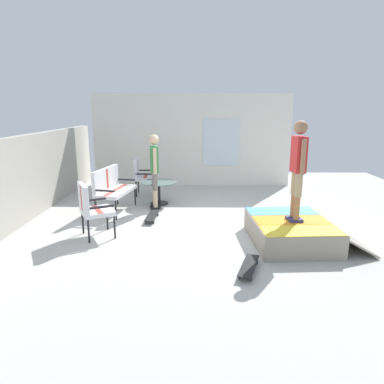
{
  "coord_description": "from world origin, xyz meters",
  "views": [
    {
      "loc": [
        -6.9,
        0.33,
        2.36
      ],
      "look_at": [
        -0.06,
        0.43,
        0.7
      ],
      "focal_mm": 32.47,
      "sensor_mm": 36.0,
      "label": 1
    }
  ],
  "objects_px": {
    "patio_table": "(159,188)",
    "person_skater": "(298,163)",
    "skateboard_by_bench": "(152,216)",
    "patio_bench": "(111,186)",
    "skateboard_spare": "(249,266)",
    "skate_ramp": "(291,231)",
    "person_watching": "(154,166)",
    "patio_chair_near_house": "(141,173)",
    "patio_chair_by_wall": "(91,205)"
  },
  "relations": [
    {
      "from": "patio_table",
      "to": "person_skater",
      "type": "relative_size",
      "value": 0.52
    },
    {
      "from": "person_skater",
      "to": "skateboard_by_bench",
      "type": "xyz_separation_m",
      "value": [
        1.3,
        2.69,
        -1.36
      ]
    },
    {
      "from": "person_skater",
      "to": "patio_bench",
      "type": "bearing_deg",
      "value": 62.54
    },
    {
      "from": "patio_table",
      "to": "skateboard_spare",
      "type": "bearing_deg",
      "value": -155.07
    },
    {
      "from": "patio_bench",
      "to": "skateboard_spare",
      "type": "height_order",
      "value": "patio_bench"
    },
    {
      "from": "skate_ramp",
      "to": "patio_table",
      "type": "height_order",
      "value": "patio_table"
    },
    {
      "from": "skate_ramp",
      "to": "person_skater",
      "type": "bearing_deg",
      "value": -157.34
    },
    {
      "from": "patio_bench",
      "to": "person_watching",
      "type": "relative_size",
      "value": 0.75
    },
    {
      "from": "skate_ramp",
      "to": "patio_chair_near_house",
      "type": "relative_size",
      "value": 1.94
    },
    {
      "from": "patio_chair_by_wall",
      "to": "person_watching",
      "type": "height_order",
      "value": "person_watching"
    },
    {
      "from": "skateboard_spare",
      "to": "patio_chair_by_wall",
      "type": "bearing_deg",
      "value": 63.21
    },
    {
      "from": "patio_table",
      "to": "skateboard_spare",
      "type": "distance_m",
      "value": 4.09
    },
    {
      "from": "patio_table",
      "to": "person_skater",
      "type": "distance_m",
      "value": 3.85
    },
    {
      "from": "skateboard_by_bench",
      "to": "person_skater",
      "type": "bearing_deg",
      "value": -115.83
    },
    {
      "from": "patio_chair_near_house",
      "to": "person_skater",
      "type": "xyz_separation_m",
      "value": [
        -3.52,
        -3.26,
        0.83
      ]
    },
    {
      "from": "person_skater",
      "to": "skate_ramp",
      "type": "bearing_deg",
      "value": 22.66
    },
    {
      "from": "person_watching",
      "to": "person_skater",
      "type": "relative_size",
      "value": 1.02
    },
    {
      "from": "skate_ramp",
      "to": "skateboard_by_bench",
      "type": "height_order",
      "value": "skate_ramp"
    },
    {
      "from": "patio_table",
      "to": "skateboard_by_bench",
      "type": "distance_m",
      "value": 1.32
    },
    {
      "from": "person_watching",
      "to": "skateboard_by_bench",
      "type": "xyz_separation_m",
      "value": [
        -0.89,
        -0.03,
        -0.95
      ]
    },
    {
      "from": "skate_ramp",
      "to": "patio_chair_by_wall",
      "type": "bearing_deg",
      "value": 86.73
    },
    {
      "from": "person_watching",
      "to": "person_skater",
      "type": "bearing_deg",
      "value": -128.87
    },
    {
      "from": "skateboard_spare",
      "to": "patio_table",
      "type": "bearing_deg",
      "value": 24.93
    },
    {
      "from": "patio_chair_near_house",
      "to": "patio_bench",
      "type": "bearing_deg",
      "value": 164.46
    },
    {
      "from": "person_skater",
      "to": "skateboard_by_bench",
      "type": "bearing_deg",
      "value": 64.17
    },
    {
      "from": "patio_bench",
      "to": "skateboard_by_bench",
      "type": "distance_m",
      "value": 1.3
    },
    {
      "from": "skate_ramp",
      "to": "patio_table",
      "type": "bearing_deg",
      "value": 46.25
    },
    {
      "from": "patio_table",
      "to": "skateboard_by_bench",
      "type": "bearing_deg",
      "value": 178.87
    },
    {
      "from": "skate_ramp",
      "to": "skateboard_by_bench",
      "type": "distance_m",
      "value": 2.96
    },
    {
      "from": "patio_chair_by_wall",
      "to": "person_skater",
      "type": "distance_m",
      "value": 3.77
    },
    {
      "from": "patio_table",
      "to": "person_skater",
      "type": "bearing_deg",
      "value": -134.04
    },
    {
      "from": "skate_ramp",
      "to": "patio_bench",
      "type": "relative_size",
      "value": 1.49
    },
    {
      "from": "patio_bench",
      "to": "patio_chair_near_house",
      "type": "relative_size",
      "value": 1.3
    },
    {
      "from": "patio_chair_by_wall",
      "to": "patio_chair_near_house",
      "type": "bearing_deg",
      "value": -7.2
    },
    {
      "from": "patio_chair_near_house",
      "to": "skateboard_spare",
      "type": "relative_size",
      "value": 1.24
    },
    {
      "from": "patio_chair_by_wall",
      "to": "skateboard_by_bench",
      "type": "height_order",
      "value": "patio_chair_by_wall"
    },
    {
      "from": "person_skater",
      "to": "skateboard_spare",
      "type": "distance_m",
      "value": 2.0
    },
    {
      "from": "person_watching",
      "to": "skateboard_spare",
      "type": "relative_size",
      "value": 2.14
    },
    {
      "from": "person_watching",
      "to": "person_skater",
      "type": "height_order",
      "value": "person_skater"
    },
    {
      "from": "patio_chair_by_wall",
      "to": "skateboard_by_bench",
      "type": "relative_size",
      "value": 1.26
    },
    {
      "from": "skate_ramp",
      "to": "person_skater",
      "type": "height_order",
      "value": "person_skater"
    },
    {
      "from": "patio_bench",
      "to": "patio_chair_near_house",
      "type": "bearing_deg",
      "value": -15.54
    },
    {
      "from": "patio_table",
      "to": "skateboard_by_bench",
      "type": "xyz_separation_m",
      "value": [
        -1.28,
        0.03,
        -0.32
      ]
    },
    {
      "from": "patio_chair_near_house",
      "to": "patio_table",
      "type": "relative_size",
      "value": 1.13
    },
    {
      "from": "patio_bench",
      "to": "person_skater",
      "type": "bearing_deg",
      "value": -117.46
    },
    {
      "from": "patio_bench",
      "to": "skateboard_by_bench",
      "type": "height_order",
      "value": "patio_bench"
    },
    {
      "from": "patio_bench",
      "to": "skate_ramp",
      "type": "bearing_deg",
      "value": -117.04
    },
    {
      "from": "patio_bench",
      "to": "patio_chair_by_wall",
      "type": "xyz_separation_m",
      "value": [
        -1.67,
        -0.03,
        -0.0
      ]
    },
    {
      "from": "person_watching",
      "to": "skateboard_spare",
      "type": "height_order",
      "value": "person_watching"
    },
    {
      "from": "person_skater",
      "to": "skateboard_spare",
      "type": "bearing_deg",
      "value": 139.91
    }
  ]
}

